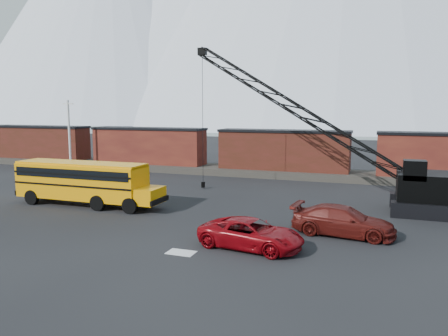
{
  "coord_description": "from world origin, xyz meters",
  "views": [
    {
      "loc": [
        9.6,
        -22.91,
        7.13
      ],
      "look_at": [
        -0.58,
        5.26,
        3.0
      ],
      "focal_mm": 35.0,
      "sensor_mm": 36.0,
      "label": 1
    }
  ],
  "objects_px": {
    "maroon_suv": "(343,221)",
    "red_pickup": "(251,234)",
    "school_bus": "(85,181)",
    "crawler_crane": "(299,111)"
  },
  "relations": [
    {
      "from": "school_bus",
      "to": "crawler_crane",
      "type": "xyz_separation_m",
      "value": [
        14.25,
        7.5,
        5.11
      ]
    },
    {
      "from": "school_bus",
      "to": "red_pickup",
      "type": "distance_m",
      "value": 15.27
    },
    {
      "from": "maroon_suv",
      "to": "crawler_crane",
      "type": "height_order",
      "value": "crawler_crane"
    },
    {
      "from": "school_bus",
      "to": "maroon_suv",
      "type": "xyz_separation_m",
      "value": [
        18.48,
        -1.43,
        -0.96
      ]
    },
    {
      "from": "red_pickup",
      "to": "maroon_suv",
      "type": "height_order",
      "value": "maroon_suv"
    },
    {
      "from": "school_bus",
      "to": "maroon_suv",
      "type": "bearing_deg",
      "value": -4.42
    },
    {
      "from": "red_pickup",
      "to": "maroon_suv",
      "type": "bearing_deg",
      "value": -38.73
    },
    {
      "from": "school_bus",
      "to": "maroon_suv",
      "type": "distance_m",
      "value": 18.56
    },
    {
      "from": "red_pickup",
      "to": "crawler_crane",
      "type": "xyz_separation_m",
      "value": [
        -0.01,
        12.89,
        6.15
      ]
    },
    {
      "from": "maroon_suv",
      "to": "red_pickup",
      "type": "bearing_deg",
      "value": 138.48
    }
  ]
}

